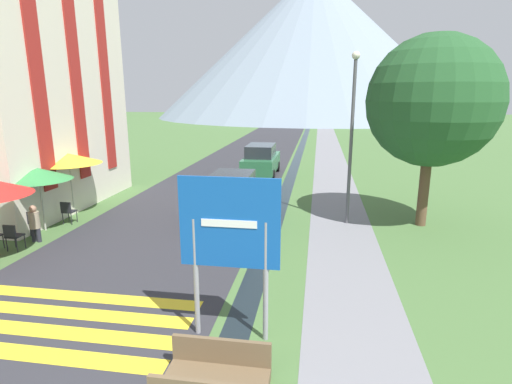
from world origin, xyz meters
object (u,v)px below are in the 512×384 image
(cafe_umbrella_middle_green, at_px, (38,174))
(cafe_chair_near_right, at_px, (13,235))
(tree_by_path, at_px, (433,101))
(cafe_chair_far_left, at_px, (68,210))
(road_sign, at_px, (230,236))
(cafe_umbrella_rear_yellow, at_px, (68,159))
(streetlamp, at_px, (352,127))
(parked_car_near, at_px, (232,197))
(hotel_building, at_px, (13,69))
(person_seated_near, at_px, (46,206))
(person_seated_far, at_px, (34,222))
(parked_car_far, at_px, (261,160))
(footbridge, at_px, (214,382))
(cafe_chair_middle, at_px, (26,220))

(cafe_umbrella_middle_green, bearing_deg, cafe_chair_near_right, -80.29)
(cafe_chair_near_right, distance_m, tree_by_path, 14.10)
(cafe_chair_far_left, xyz_separation_m, cafe_umbrella_middle_green, (-0.38, -0.78, 1.49))
(cafe_chair_far_left, relative_size, tree_by_path, 0.13)
(road_sign, height_order, cafe_chair_near_right, road_sign)
(cafe_chair_near_right, distance_m, cafe_umbrella_rear_yellow, 4.18)
(cafe_umbrella_rear_yellow, xyz_separation_m, streetlamp, (10.61, 0.53, 1.29))
(road_sign, xyz_separation_m, cafe_chair_far_left, (-7.38, 5.94, -1.57))
(parked_car_near, bearing_deg, hotel_building, 174.42)
(person_seated_near, bearing_deg, parked_car_near, 11.83)
(parked_car_near, height_order, cafe_chair_near_right, parked_car_near)
(road_sign, bearing_deg, person_seated_far, 150.68)
(road_sign, xyz_separation_m, streetlamp, (2.70, 7.62, 1.43))
(hotel_building, height_order, cafe_chair_far_left, hotel_building)
(tree_by_path, bearing_deg, parked_car_near, -174.97)
(person_seated_far, bearing_deg, parked_car_far, 64.63)
(cafe_umbrella_middle_green, height_order, person_seated_far, cafe_umbrella_middle_green)
(footbridge, xyz_separation_m, parked_car_near, (-1.60, 8.77, 0.68))
(tree_by_path, bearing_deg, person_seated_near, -171.61)
(road_sign, bearing_deg, cafe_chair_near_right, 156.10)
(cafe_chair_far_left, bearing_deg, road_sign, -55.05)
(hotel_building, height_order, streetlamp, hotel_building)
(person_seated_far, distance_m, person_seated_near, 1.90)
(cafe_umbrella_middle_green, bearing_deg, hotel_building, 133.40)
(cafe_chair_near_right, distance_m, person_seated_far, 0.83)
(parked_car_near, relative_size, streetlamp, 0.70)
(cafe_chair_near_right, xyz_separation_m, tree_by_path, (12.78, 4.50, 3.87))
(road_sign, relative_size, footbridge, 1.88)
(tree_by_path, bearing_deg, cafe_umbrella_middle_green, -168.56)
(parked_car_far, height_order, tree_by_path, tree_by_path)
(cafe_chair_near_right, relative_size, cafe_umbrella_rear_yellow, 0.35)
(hotel_building, height_order, tree_by_path, hotel_building)
(hotel_building, bearing_deg, cafe_umbrella_middle_green, -46.60)
(cafe_chair_near_right, xyz_separation_m, cafe_umbrella_middle_green, (-0.32, 1.85, 1.49))
(parked_car_near, height_order, tree_by_path, tree_by_path)
(cafe_umbrella_rear_yellow, bearing_deg, person_seated_near, -100.27)
(streetlamp, bearing_deg, parked_car_near, -174.34)
(hotel_building, height_order, person_seated_near, hotel_building)
(cafe_chair_near_right, bearing_deg, person_seated_near, 131.11)
(footbridge, height_order, cafe_chair_middle, cafe_chair_middle)
(footbridge, height_order, streetlamp, streetlamp)
(streetlamp, bearing_deg, road_sign, -109.50)
(streetlamp, bearing_deg, footbridge, -105.99)
(cafe_chair_far_left, bearing_deg, parked_car_near, -4.06)
(road_sign, xyz_separation_m, cafe_chair_near_right, (-7.45, 3.30, -1.57))
(cafe_chair_middle, xyz_separation_m, cafe_chair_near_right, (0.59, -1.33, 0.00))
(cafe_chair_near_right, xyz_separation_m, streetlamp, (10.14, 4.32, 3.00))
(cafe_chair_near_right, bearing_deg, road_sign, 1.82)
(hotel_building, xyz_separation_m, person_seated_near, (2.39, -2.26, -4.95))
(cafe_umbrella_rear_yellow, height_order, person_seated_far, cafe_umbrella_rear_yellow)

